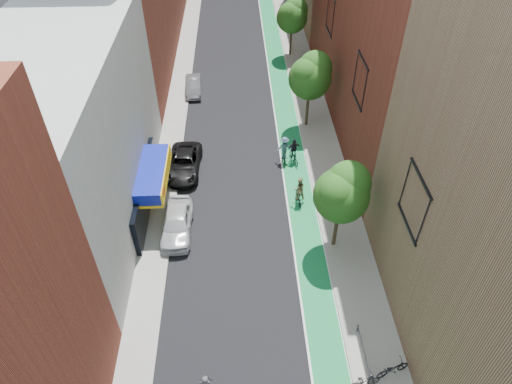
{
  "coord_description": "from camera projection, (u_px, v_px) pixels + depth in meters",
  "views": [
    {
      "loc": [
        -0.32,
        -9.63,
        22.4
      ],
      "look_at": [
        0.74,
        13.75,
        1.5
      ],
      "focal_mm": 32.0,
      "sensor_mm": 36.0,
      "label": 1
    }
  ],
  "objects": [
    {
      "name": "parked_car_silver",
      "position": [
        193.0,
        86.0,
        44.14
      ],
      "size": [
        1.64,
        4.18,
        1.35
      ],
      "primitive_type": "imported",
      "rotation": [
        0.0,
        0.0,
        0.05
      ],
      "color": "gray",
      "rests_on": "ground"
    },
    {
      "name": "parked_car_black",
      "position": [
        184.0,
        163.0,
        35.0
      ],
      "size": [
        2.66,
        5.31,
        1.44
      ],
      "primitive_type": "imported",
      "rotation": [
        0.0,
        0.0,
        -0.05
      ],
      "color": "black",
      "rests_on": "ground"
    },
    {
      "name": "parked_bike_mid",
      "position": [
        364.0,
        382.0,
        22.22
      ],
      "size": [
        1.84,
        0.83,
        1.07
      ],
      "primitive_type": "imported",
      "rotation": [
        0.0,
        0.0,
        1.76
      ],
      "color": "black",
      "rests_on": "sidewalk_right"
    },
    {
      "name": "sidewalk_right",
      "position": [
        313.0,
        113.0,
        41.65
      ],
      "size": [
        3.0,
        68.0,
        0.15
      ],
      "primitive_type": "cube",
      "color": "gray",
      "rests_on": "ground"
    },
    {
      "name": "parked_car_white",
      "position": [
        177.0,
        223.0,
        30.12
      ],
      "size": [
        1.96,
        4.83,
        1.64
      ],
      "primitive_type": "imported",
      "rotation": [
        0.0,
        0.0,
        -0.01
      ],
      "color": "silver",
      "rests_on": "ground"
    },
    {
      "name": "bike_lane",
      "position": [
        286.0,
        114.0,
        41.61
      ],
      "size": [
        2.0,
        68.0,
        0.01
      ],
      "primitive_type": "cube",
      "color": "#147437",
      "rests_on": "ground"
    },
    {
      "name": "sidewalk_left",
      "position": [
        176.0,
        116.0,
        41.23
      ],
      "size": [
        2.0,
        68.0,
        0.15
      ],
      "primitive_type": "cube",
      "color": "gray",
      "rests_on": "ground"
    },
    {
      "name": "tree_far",
      "position": [
        292.0,
        15.0,
        47.63
      ],
      "size": [
        3.3,
        3.25,
        6.21
      ],
      "color": "#332619",
      "rests_on": "ground"
    },
    {
      "name": "tree_mid",
      "position": [
        311.0,
        75.0,
        36.94
      ],
      "size": [
        3.55,
        3.53,
        6.74
      ],
      "color": "#332619",
      "rests_on": "ground"
    },
    {
      "name": "cyclist_lane_far",
      "position": [
        284.0,
        151.0,
        35.79
      ],
      "size": [
        1.22,
        1.83,
        2.2
      ],
      "rotation": [
        0.0,
        0.0,
        3.19
      ],
      "color": "black",
      "rests_on": "ground"
    },
    {
      "name": "parked_bike_far",
      "position": [
        393.0,
        369.0,
        22.78
      ],
      "size": [
        1.94,
        1.17,
        0.96
      ],
      "primitive_type": "imported",
      "rotation": [
        0.0,
        0.0,
        1.88
      ],
      "color": "black",
      "rests_on": "sidewalk_right"
    },
    {
      "name": "cyclist_lane_mid",
      "position": [
        294.0,
        153.0,
        35.86
      ],
      "size": [
        1.1,
        1.94,
        2.1
      ],
      "rotation": [
        0.0,
        0.0,
        3.38
      ],
      "color": "black",
      "rests_on": "ground"
    },
    {
      "name": "building_left_white",
      "position": [
        66.0,
        141.0,
        28.17
      ],
      "size": [
        8.0,
        20.0,
        12.0
      ],
      "primitive_type": "cube",
      "color": "silver",
      "rests_on": "ground"
    },
    {
      "name": "tree_near",
      "position": [
        343.0,
        192.0,
        26.66
      ],
      "size": [
        3.4,
        3.36,
        6.42
      ],
      "color": "#332619",
      "rests_on": "ground"
    },
    {
      "name": "cyclist_lane_near",
      "position": [
        299.0,
        192.0,
        32.2
      ],
      "size": [
        0.94,
        1.79,
        2.17
      ],
      "rotation": [
        0.0,
        0.0,
        3.24
      ],
      "color": "black",
      "rests_on": "ground"
    }
  ]
}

